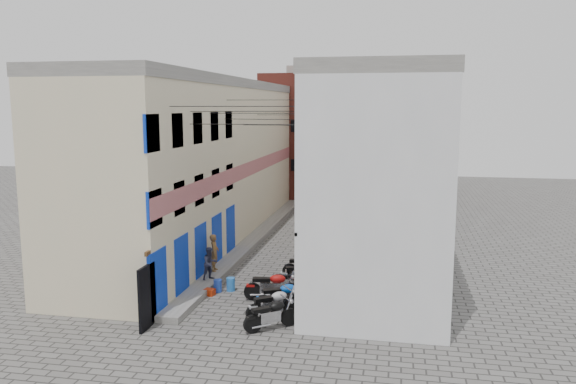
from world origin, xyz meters
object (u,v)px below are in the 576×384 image
Objects in this scene: motorcycle_b at (273,303)px; motorcycle_f at (302,273)px; motorcycle_d at (272,285)px; motorcycle_e at (289,280)px; motorcycle_g at (306,266)px; water_jug_near at (218,286)px; person_a at (214,253)px; water_jug_far at (231,284)px; motorcycle_c at (282,295)px; person_b at (210,263)px; motorcycle_a at (271,313)px; red_crate at (209,292)px.

motorcycle_f is (0.38, 3.84, -0.02)m from motorcycle_b.
motorcycle_d is 1.29× the size of motorcycle_e.
water_jug_near is at bearing -54.84° from motorcycle_g.
motorcycle_f is 4.14m from person_a.
motorcycle_b is at bearing -48.15° from water_jug_far.
motorcycle_c is at bearing -11.03° from motorcycle_f.
motorcycle_f is (0.38, 0.86, 0.09)m from motorcycle_e.
motorcycle_c is 1.29× the size of person_a.
motorcycle_d reaches higher than motorcycle_f.
motorcycle_d is at bearing -74.74° from person_b.
motorcycle_a is at bearing -27.20° from motorcycle_b.
motorcycle_b reaches higher than red_crate.
water_jug_near is at bearing -153.79° from water_jug_far.
red_crate is at bearing -157.81° from motorcycle_b.
red_crate is (-3.07, 1.98, -0.47)m from motorcycle_b.
motorcycle_g is 1.49× the size of person_b.
motorcycle_g is (0.87, 2.95, -0.03)m from motorcycle_d.
motorcycle_g is 5.03× the size of red_crate.
motorcycle_a reaches higher than red_crate.
water_jug_far is (1.07, -0.56, -0.67)m from person_b.
water_jug_far is at bearing 177.10° from motorcycle_a.
motorcycle_c is 1.06× the size of motorcycle_f.
motorcycle_g is (0.38, 4.85, 0.00)m from motorcycle_b.
person_a reaches higher than person_b.
motorcycle_c is 1.52× the size of person_b.
motorcycle_a is 1.01× the size of motorcycle_f.
motorcycle_a is at bearing -55.16° from water_jug_far.
motorcycle_d reaches higher than motorcycle_a.
motorcycle_c is 3.45m from red_crate.
person_b reaches higher than motorcycle_e.
motorcycle_b is 2.98m from motorcycle_e.
motorcycle_f is at bearing 23.52° from water_jug_near.
motorcycle_c is 1.26× the size of motorcycle_e.
motorcycle_b is 3.77m from water_jug_near.
motorcycle_c is 0.97× the size of motorcycle_d.
motorcycle_b is 3.86m from motorcycle_f.
water_jug_near is (0.58, -0.80, -0.69)m from person_b.
person_a is 3.00× the size of water_jug_far.
red_crate is (0.61, -2.51, -0.94)m from person_a.
motorcycle_e is 0.94m from motorcycle_f.
red_crate is (-3.45, -2.87, -0.47)m from motorcycle_g.
motorcycle_a is at bearing -4.00° from motorcycle_g.
motorcycle_g is at bearing 173.41° from motorcycle_f.
motorcycle_e is 1.21× the size of person_b.
motorcycle_f reaches higher than water_jug_near.
red_crate is (-2.58, 0.08, -0.50)m from motorcycle_d.
motorcycle_e is at bearing 11.02° from water_jug_near.
motorcycle_a reaches higher than motorcycle_f.
motorcycle_g reaches higher than motorcycle_a.
motorcycle_e is 3.25m from red_crate.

